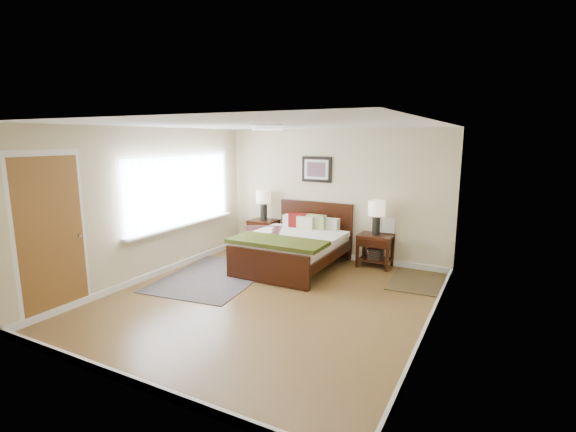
# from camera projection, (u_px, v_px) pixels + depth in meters

# --- Properties ---
(floor) EXTENTS (5.00, 5.00, 0.00)m
(floor) POSITION_uv_depth(u_px,v_px,m) (269.00, 299.00, 6.10)
(floor) COLOR brown
(floor) RESTS_ON ground
(back_wall) EXTENTS (4.50, 0.04, 2.50)m
(back_wall) POSITION_uv_depth(u_px,v_px,m) (333.00, 194.00, 8.04)
(back_wall) COLOR beige
(back_wall) RESTS_ON ground
(front_wall) EXTENTS (4.50, 0.04, 2.50)m
(front_wall) POSITION_uv_depth(u_px,v_px,m) (125.00, 261.00, 3.70)
(front_wall) COLOR beige
(front_wall) RESTS_ON ground
(left_wall) EXTENTS (0.04, 5.00, 2.50)m
(left_wall) POSITION_uv_depth(u_px,v_px,m) (151.00, 204.00, 6.90)
(left_wall) COLOR beige
(left_wall) RESTS_ON ground
(right_wall) EXTENTS (0.04, 5.00, 2.50)m
(right_wall) POSITION_uv_depth(u_px,v_px,m) (435.00, 232.00, 4.84)
(right_wall) COLOR beige
(right_wall) RESTS_ON ground
(ceiling) EXTENTS (4.50, 5.00, 0.02)m
(ceiling) POSITION_uv_depth(u_px,v_px,m) (267.00, 125.00, 5.64)
(ceiling) COLOR white
(ceiling) RESTS_ON back_wall
(window) EXTENTS (0.11, 2.72, 1.32)m
(window) POSITION_uv_depth(u_px,v_px,m) (182.00, 192.00, 7.46)
(window) COLOR silver
(window) RESTS_ON left_wall
(door) EXTENTS (0.06, 1.00, 2.18)m
(door) POSITION_uv_depth(u_px,v_px,m) (51.00, 236.00, 5.40)
(door) COLOR silver
(door) RESTS_ON ground
(ceil_fixture) EXTENTS (0.44, 0.44, 0.08)m
(ceil_fixture) POSITION_uv_depth(u_px,v_px,m) (267.00, 127.00, 5.65)
(ceil_fixture) COLOR white
(ceil_fixture) RESTS_ON ceiling
(bed) EXTENTS (1.65, 1.98, 1.07)m
(bed) POSITION_uv_depth(u_px,v_px,m) (294.00, 241.00, 7.50)
(bed) COLOR black
(bed) RESTS_ON ground
(wall_art) EXTENTS (0.62, 0.05, 0.50)m
(wall_art) POSITION_uv_depth(u_px,v_px,m) (317.00, 169.00, 8.09)
(wall_art) COLOR black
(wall_art) RESTS_ON back_wall
(nightstand_left) EXTENTS (0.55, 0.49, 0.65)m
(nightstand_left) POSITION_uv_depth(u_px,v_px,m) (263.00, 226.00, 8.62)
(nightstand_left) COLOR black
(nightstand_left) RESTS_ON ground
(nightstand_right) EXTENTS (0.60, 0.45, 0.60)m
(nightstand_right) POSITION_uv_depth(u_px,v_px,m) (375.00, 247.00, 7.57)
(nightstand_right) COLOR black
(nightstand_right) RESTS_ON ground
(lamp_left) EXTENTS (0.30, 0.30, 0.61)m
(lamp_left) POSITION_uv_depth(u_px,v_px,m) (264.00, 200.00, 8.54)
(lamp_left) COLOR black
(lamp_left) RESTS_ON nightstand_left
(lamp_right) EXTENTS (0.30, 0.30, 0.61)m
(lamp_right) POSITION_uv_depth(u_px,v_px,m) (377.00, 212.00, 7.46)
(lamp_right) COLOR black
(lamp_right) RESTS_ON nightstand_right
(armchair) EXTENTS (0.95, 0.93, 0.66)m
(armchair) POSITION_uv_depth(u_px,v_px,m) (262.00, 245.00, 7.88)
(armchair) COLOR brown
(armchair) RESTS_ON ground
(rug_persian) EXTENTS (1.79, 2.33, 0.01)m
(rug_persian) POSITION_uv_depth(u_px,v_px,m) (213.00, 277.00, 7.07)
(rug_persian) COLOR #0C0F3C
(rug_persian) RESTS_ON ground
(rug_navy) EXTENTS (0.87, 1.25, 0.01)m
(rug_navy) POSITION_uv_depth(u_px,v_px,m) (416.00, 281.00, 6.86)
(rug_navy) COLOR black
(rug_navy) RESTS_ON ground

